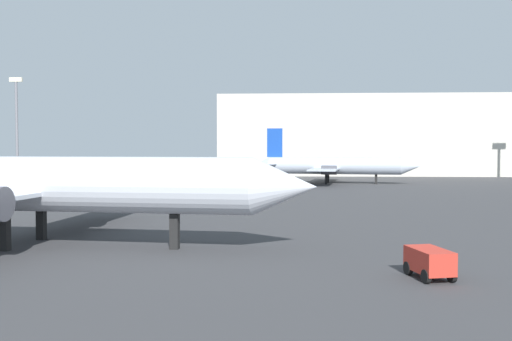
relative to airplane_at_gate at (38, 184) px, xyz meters
name	(u,v)px	position (x,y,z in m)	size (l,w,h in m)	color
airplane_at_gate	(38,184)	(0.00, 0.00, 0.00)	(31.81, 27.65, 10.03)	silver
airplane_distant	(332,166)	(21.20, 56.37, -0.81)	(25.97, 19.71, 8.60)	#B2BCCC
baggage_cart	(429,261)	(20.68, -7.18, -2.80)	(1.89, 2.65, 1.30)	red
light_mast_left	(17,121)	(-36.53, 71.84, 7.01)	(2.40, 0.50, 18.64)	slate
terminal_building	(369,136)	(31.13, 86.60, 4.38)	(60.98, 19.46, 15.86)	beige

